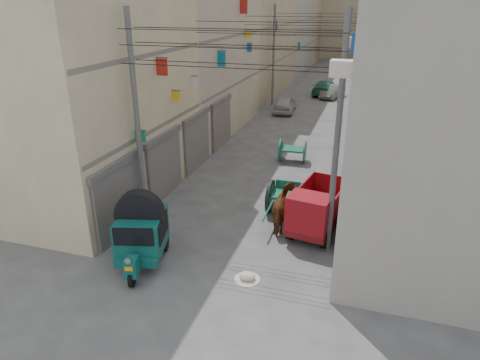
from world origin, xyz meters
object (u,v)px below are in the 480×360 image
at_px(second_cart, 293,150).
at_px(distant_car_grey, 332,92).
at_px(horse, 285,209).
at_px(distant_car_green, 326,88).
at_px(tonga_cart, 286,197).
at_px(mini_truck, 315,213).
at_px(distant_car_white, 285,104).
at_px(feed_sack, 247,276).
at_px(auto_rickshaw, 141,231).

xyz_separation_m(second_cart, distant_car_grey, (0.30, 17.88, -0.08)).
height_order(horse, distant_car_green, horse).
relative_size(second_cart, distant_car_grey, 0.41).
xyz_separation_m(tonga_cart, mini_truck, (1.38, -1.38, 0.18)).
bearing_deg(distant_car_white, mini_truck, 101.56).
distance_m(feed_sack, distant_car_white, 22.57).
height_order(mini_truck, feed_sack, mini_truck).
distance_m(auto_rickshaw, distant_car_grey, 29.19).
height_order(distant_car_white, distant_car_green, distant_car_green).
height_order(auto_rickshaw, distant_car_grey, auto_rickshaw).
height_order(auto_rickshaw, distant_car_white, auto_rickshaw).
height_order(feed_sack, distant_car_grey, distant_car_grey).
xyz_separation_m(mini_truck, second_cart, (-2.27, 7.63, -0.25)).
bearing_deg(mini_truck, horse, -177.05).
xyz_separation_m(feed_sack, horse, (0.42, 3.63, 0.70)).
xyz_separation_m(horse, distant_car_green, (-1.60, 26.67, -0.17)).
bearing_deg(feed_sack, tonga_cart, 87.68).
distance_m(auto_rickshaw, distant_car_green, 30.40).
xyz_separation_m(tonga_cart, horse, (0.22, -1.25, 0.10)).
bearing_deg(second_cart, distant_car_green, 88.85).
xyz_separation_m(mini_truck, distant_car_white, (-5.01, 18.80, -0.26)).
distance_m(horse, distant_car_grey, 25.39).
xyz_separation_m(auto_rickshaw, tonga_cart, (3.85, 4.87, -0.43)).
xyz_separation_m(second_cart, distant_car_white, (-2.74, 11.17, -0.01)).
height_order(tonga_cart, distant_car_grey, tonga_cart).
distance_m(feed_sack, horse, 3.72).
relative_size(tonga_cart, mini_truck, 0.87).
distance_m(auto_rickshaw, horse, 5.46).
distance_m(second_cart, distant_car_white, 11.50).
xyz_separation_m(tonga_cart, distant_car_green, (-1.38, 25.43, -0.06)).
xyz_separation_m(auto_rickshaw, feed_sack, (3.65, -0.00, -1.02)).
distance_m(distant_car_grey, distant_car_green, 1.51).
height_order(second_cart, horse, horse).
distance_m(tonga_cart, horse, 1.27).
relative_size(mini_truck, distant_car_white, 0.94).
bearing_deg(mini_truck, auto_rickshaw, -136.75).
distance_m(feed_sack, distant_car_grey, 29.01).
bearing_deg(distant_car_white, horse, 98.28).
distance_m(mini_truck, second_cart, 7.97).
height_order(distant_car_white, distant_car_grey, distant_car_white).
xyz_separation_m(feed_sack, distant_car_white, (-3.43, 22.30, 0.52)).
bearing_deg(distant_car_white, second_cart, 100.41).
xyz_separation_m(auto_rickshaw, horse, (4.07, 3.63, -0.32)).
bearing_deg(distant_car_grey, second_cart, -75.57).
xyz_separation_m(tonga_cart, distant_car_white, (-3.63, 17.42, -0.07)).
relative_size(horse, distant_car_green, 0.43).
xyz_separation_m(mini_truck, feed_sack, (-1.58, -3.49, -0.78)).
bearing_deg(mini_truck, tonga_cart, 144.49).
bearing_deg(tonga_cart, distant_car_green, 92.22).
height_order(feed_sack, horse, horse).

